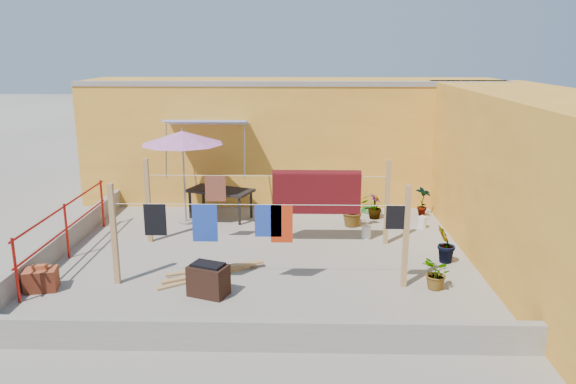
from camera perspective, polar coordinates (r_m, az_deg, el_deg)
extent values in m
plane|color=#9E998E|center=(11.24, -2.36, -6.49)|extent=(80.00, 80.00, 0.00)
cube|color=gold|center=(15.36, 0.59, 5.40)|extent=(11.00, 2.40, 3.20)
cube|color=gray|center=(14.15, 0.54, 10.94)|extent=(11.00, 0.35, 0.12)
cube|color=#2D51B2|center=(13.93, -8.23, 7.02)|extent=(2.00, 0.79, 0.22)
cylinder|color=gray|center=(13.86, -12.27, 4.08)|extent=(0.03, 0.30, 1.28)
cylinder|color=gray|center=(13.54, -4.42, 4.13)|extent=(0.03, 0.30, 1.28)
cube|color=gold|center=(11.64, 24.03, 1.22)|extent=(2.40, 9.00, 3.20)
cube|color=gray|center=(7.90, -4.11, -14.27)|extent=(8.30, 0.16, 0.44)
cube|color=gray|center=(12.13, -22.06, -4.88)|extent=(0.16, 7.30, 0.44)
cylinder|color=#A31610|center=(10.06, -25.91, -7.19)|extent=(0.05, 0.05, 1.10)
cylinder|color=#A31610|center=(11.76, -21.56, -3.72)|extent=(0.05, 0.05, 1.10)
cylinder|color=#A31610|center=(13.54, -18.35, -1.12)|extent=(0.05, 0.05, 1.10)
cylinder|color=#A31610|center=(11.63, -21.78, -1.37)|extent=(0.04, 4.20, 0.04)
cylinder|color=#A31610|center=(11.75, -21.58, -3.49)|extent=(0.04, 4.20, 0.04)
cube|color=tan|center=(10.12, -17.26, -4.14)|extent=(0.09, 0.09, 1.80)
cube|color=tan|center=(9.75, 11.90, -4.48)|extent=(0.09, 0.09, 1.80)
cube|color=tan|center=(11.83, 10.03, -1.04)|extent=(0.09, 0.09, 1.80)
cube|color=tan|center=(12.13, -14.02, -0.87)|extent=(0.09, 0.09, 1.80)
cylinder|color=silver|center=(9.45, -3.00, -1.29)|extent=(5.00, 0.01, 0.01)
cylinder|color=silver|center=(11.58, -2.17, 1.65)|extent=(5.00, 0.01, 0.01)
cube|color=#470B0F|center=(11.65, 2.91, -0.14)|extent=(1.83, 0.22, 0.83)
cube|color=black|center=(11.64, 3.89, 0.27)|extent=(0.39, 0.02, 0.56)
cube|color=brown|center=(11.76, -7.38, 0.36)|extent=(0.43, 0.02, 0.55)
cube|color=#1D3A9F|center=(9.66, -8.45, -3.13)|extent=(0.43, 0.02, 0.66)
cube|color=black|center=(9.83, -13.35, -2.76)|extent=(0.38, 0.02, 0.56)
cube|color=red|center=(9.53, -0.64, -3.24)|extent=(0.37, 0.02, 0.67)
cube|color=#1D3A9F|center=(9.52, -2.03, -2.94)|extent=(0.45, 0.02, 0.56)
cube|color=black|center=(9.61, 10.83, -2.55)|extent=(0.31, 0.02, 0.41)
cylinder|color=gray|center=(13.46, -10.30, -3.01)|extent=(0.34, 0.34, 0.06)
cylinder|color=gray|center=(13.19, -10.50, 1.33)|extent=(0.04, 0.04, 2.15)
cone|color=#D271B4|center=(13.01, -10.69, 5.46)|extent=(2.46, 2.46, 0.30)
cylinder|color=gray|center=(12.99, -10.73, 6.19)|extent=(0.04, 0.04, 0.09)
cube|color=black|center=(13.57, -6.90, 0.15)|extent=(1.70, 1.27, 0.06)
cube|color=black|center=(13.74, -9.91, -1.31)|extent=(0.06, 0.06, 0.67)
cube|color=black|center=(14.24, -8.59, -0.70)|extent=(0.06, 0.06, 0.67)
cube|color=black|center=(13.09, -4.96, -1.94)|extent=(0.06, 0.06, 0.67)
cube|color=black|center=(13.61, -3.77, -1.27)|extent=(0.06, 0.06, 0.67)
cube|color=#A44125|center=(10.52, -23.79, -8.15)|extent=(0.59, 0.48, 0.38)
cube|color=#A24526|center=(10.44, -23.92, -6.99)|extent=(0.26, 0.16, 0.08)
cube|color=tan|center=(10.28, -8.47, -8.57)|extent=(1.55, 1.16, 0.04)
cube|color=tan|center=(10.37, -7.92, -8.12)|extent=(1.63, 1.03, 0.04)
cube|color=tan|center=(10.45, -7.39, -7.67)|extent=(1.73, 0.81, 0.04)
cube|color=#311C13|center=(9.53, -8.08, -8.88)|extent=(0.73, 0.61, 0.52)
cube|color=black|center=(9.43, -8.14, -7.31)|extent=(0.60, 0.48, 0.04)
cylinder|color=silver|center=(8.35, 8.34, -14.17)|extent=(0.51, 0.51, 0.07)
torus|color=silver|center=(8.33, 8.35, -13.97)|extent=(0.55, 0.55, 0.06)
cylinder|color=silver|center=(12.30, 7.95, -4.06)|extent=(0.20, 0.20, 0.28)
cylinder|color=silver|center=(12.26, 7.98, -3.36)|extent=(0.06, 0.06, 0.05)
cylinder|color=silver|center=(13.23, 13.46, -3.02)|extent=(0.19, 0.19, 0.27)
cylinder|color=silver|center=(13.19, 13.50, -2.40)|extent=(0.05, 0.05, 0.04)
torus|color=#186D1C|center=(14.35, 8.44, -1.88)|extent=(0.53, 0.53, 0.04)
torus|color=#186D1C|center=(14.34, 8.45, -1.72)|extent=(0.45, 0.45, 0.04)
imported|color=#165018|center=(13.06, 6.64, -1.81)|extent=(0.85, 0.80, 0.76)
imported|color=#165018|center=(13.70, 8.79, -1.48)|extent=(0.41, 0.41, 0.59)
imported|color=#165018|center=(14.15, 13.54, -0.88)|extent=(0.47, 0.46, 0.75)
imported|color=#165018|center=(11.15, 15.74, -5.11)|extent=(0.50, 0.53, 0.77)
imported|color=#165018|center=(9.97, 14.92, -8.01)|extent=(0.56, 0.61, 0.57)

